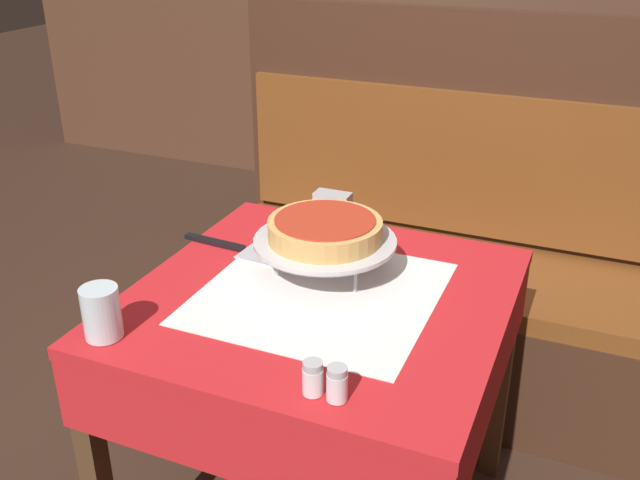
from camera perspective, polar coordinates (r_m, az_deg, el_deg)
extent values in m
cube|color=red|center=(1.65, -0.01, -4.72)|extent=(0.84, 0.84, 0.03)
cube|color=white|center=(1.64, -0.01, -4.24)|extent=(0.52, 0.52, 0.00)
cube|color=red|center=(1.70, -0.01, -7.64)|extent=(0.84, 0.84, 0.17)
cube|color=#4C331E|center=(2.27, -5.18, -6.19)|extent=(0.05, 0.05, 0.69)
cube|color=#4C331E|center=(2.08, 14.29, -10.37)|extent=(0.05, 0.05, 0.69)
cube|color=#194799|center=(3.41, 7.38, 11.00)|extent=(0.79, 0.79, 0.03)
cube|color=white|center=(3.40, 7.39, 11.26)|extent=(0.49, 0.49, 0.00)
cube|color=#194799|center=(3.43, 7.29, 9.47)|extent=(0.79, 0.79, 0.16)
cube|color=#4C331E|center=(3.31, -0.79, 4.26)|extent=(0.05, 0.05, 0.68)
cube|color=#4C331E|center=(3.11, 11.55, 2.30)|extent=(0.05, 0.05, 0.68)
cube|color=#4C331E|center=(3.94, 3.49, 7.74)|extent=(0.05, 0.05, 0.68)
cube|color=#4C331E|center=(3.78, 13.94, 6.24)|extent=(0.05, 0.05, 0.68)
cube|color=#3D2316|center=(2.50, 9.60, -7.07)|extent=(1.62, 0.53, 0.41)
cube|color=brown|center=(2.38, 10.01, -2.27)|extent=(1.58, 0.52, 0.06)
cube|color=#3D2316|center=(2.45, 12.07, 8.70)|extent=(1.62, 0.06, 0.76)
cube|color=brown|center=(2.44, 11.62, 5.88)|extent=(1.55, 0.02, 0.49)
cylinder|color=#ADADB2|center=(1.80, 1.80, -0.04)|extent=(0.01, 0.01, 0.08)
cylinder|color=#ADADB2|center=(1.69, -3.46, -1.77)|extent=(0.01, 0.01, 0.08)
cylinder|color=#ADADB2|center=(1.62, 2.86, -3.02)|extent=(0.01, 0.01, 0.08)
cylinder|color=#ADADB2|center=(1.69, 0.40, -0.50)|extent=(0.23, 0.23, 0.01)
cylinder|color=silver|center=(1.68, 0.40, -0.32)|extent=(0.33, 0.33, 0.01)
cylinder|color=silver|center=(1.68, 0.40, -0.07)|extent=(0.34, 0.34, 0.01)
cylinder|color=tan|center=(1.67, 0.40, 0.82)|extent=(0.27, 0.27, 0.05)
cylinder|color=red|center=(1.66, 0.40, 1.60)|extent=(0.24, 0.24, 0.01)
cube|color=#BCBCC1|center=(1.81, -4.64, -1.17)|extent=(0.12, 0.10, 0.00)
cube|color=black|center=(1.88, -8.42, -0.16)|extent=(0.18, 0.03, 0.01)
cylinder|color=silver|center=(1.52, -17.09, -5.57)|extent=(0.08, 0.08, 0.11)
cylinder|color=silver|center=(1.31, -0.58, -11.21)|extent=(0.04, 0.04, 0.05)
cylinder|color=#B7B7BC|center=(1.29, -0.58, -10.03)|extent=(0.04, 0.04, 0.01)
cylinder|color=silver|center=(1.30, 1.37, -11.67)|extent=(0.04, 0.04, 0.05)
cylinder|color=#B7B7BC|center=(1.28, 1.39, -10.44)|extent=(0.04, 0.04, 0.02)
cube|color=#B2B2B7|center=(1.97, 1.02, 2.57)|extent=(0.10, 0.05, 0.09)
cube|color=black|center=(3.31, 6.09, 11.22)|extent=(0.12, 0.12, 0.03)
cylinder|color=black|center=(3.29, 6.15, 12.52)|extent=(0.01, 0.01, 0.12)
cylinder|color=#99194C|center=(3.33, 6.33, 12.40)|extent=(0.04, 0.04, 0.10)
cylinder|color=red|center=(3.26, 5.95, 12.15)|extent=(0.04, 0.04, 0.10)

